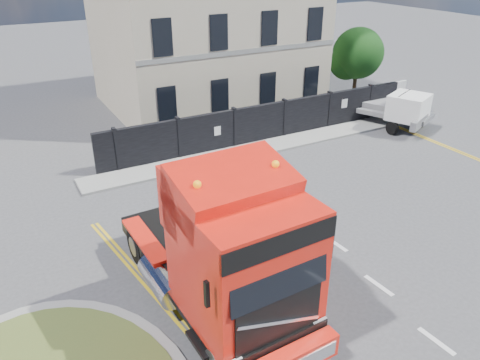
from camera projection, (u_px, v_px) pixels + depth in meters
ground at (256, 262)px, 15.24m from camera, size 120.00×120.00×0.00m
hoarding_fence at (277, 120)px, 24.67m from camera, size 18.80×0.25×2.00m
georgian_building at (204, 10)px, 28.17m from camera, size 12.30×10.30×12.80m
tree at (355, 56)px, 29.56m from camera, size 3.20×3.20×4.80m
pavement_far at (276, 145)px, 24.15m from camera, size 20.00×1.60×0.12m
truck at (230, 256)px, 12.07m from camera, size 3.12×7.75×4.59m
flatbed_pickup at (399, 109)px, 26.04m from camera, size 3.83×5.50×2.08m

